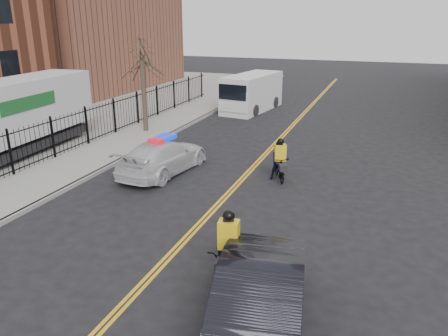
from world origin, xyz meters
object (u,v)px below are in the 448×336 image
Objects in this scene: cyclist_near at (229,256)px; cyclist_far at (280,164)px; dark_sedan at (258,308)px; cargo_van at (251,93)px; police_cruiser at (163,157)px.

cyclist_near is 1.14× the size of cyclist_far.
dark_sedan is 2.82× the size of cyclist_far.
police_cruiser is at bearing -80.07° from cargo_van.
cyclist_far reaches higher than dark_sedan.
cargo_van is 3.11× the size of cyclist_near.
cyclist_far is at bearing -59.85° from cargo_van.
cyclist_near is at bearing -66.10° from cargo_van.
police_cruiser is 8.58m from cyclist_near.
cargo_van reaches higher than cyclist_near.
cyclist_far is (4.88, 0.87, -0.03)m from police_cruiser.
police_cruiser is 2.52× the size of cyclist_near.
cyclist_far is at bearing 86.44° from cyclist_near.
police_cruiser is 14.05m from cargo_van.
dark_sedan is at bearing -104.10° from cyclist_far.
cyclist_far is at bearing -163.74° from police_cruiser.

